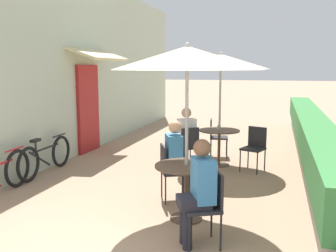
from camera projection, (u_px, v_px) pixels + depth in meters
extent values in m
cube|color=#B2C1AD|center=(93.00, 65.00, 9.53)|extent=(0.24, 12.06, 4.20)
cube|color=maroon|center=(88.00, 109.00, 9.08)|extent=(0.08, 0.96, 2.10)
cube|color=beige|center=(98.00, 54.00, 8.79)|extent=(0.78, 1.80, 0.30)
cube|color=gray|center=(310.00, 151.00, 8.25)|extent=(0.44, 11.06, 0.45)
cube|color=#387A3D|center=(311.00, 128.00, 8.17)|extent=(0.60, 10.51, 0.56)
cylinder|color=brown|center=(186.00, 218.00, 5.09)|extent=(0.44, 0.44, 0.02)
cylinder|color=brown|center=(186.00, 192.00, 5.03)|extent=(0.06, 0.06, 0.73)
cylinder|color=brown|center=(186.00, 166.00, 4.97)|extent=(0.85, 0.85, 0.02)
cylinder|color=#B7B7BC|center=(187.00, 137.00, 4.91)|extent=(0.04, 0.04, 2.26)
cone|color=beige|center=(187.00, 58.00, 4.75)|extent=(1.95, 1.95, 0.30)
sphere|color=#B7B7BC|center=(187.00, 45.00, 4.73)|extent=(0.07, 0.07, 0.07)
cube|color=#232328|center=(175.00, 172.00, 5.76)|extent=(0.54, 0.54, 0.04)
cube|color=#232328|center=(163.00, 159.00, 5.69)|extent=(0.20, 0.35, 0.42)
cylinder|color=#232328|center=(189.00, 189.00, 5.65)|extent=(0.02, 0.02, 0.45)
cylinder|color=#232328|center=(184.00, 182.00, 6.00)|extent=(0.02, 0.02, 0.45)
cylinder|color=#232328|center=(166.00, 190.00, 5.59)|extent=(0.02, 0.02, 0.45)
cylinder|color=#232328|center=(162.00, 183.00, 5.94)|extent=(0.02, 0.02, 0.45)
cylinder|color=#23232D|center=(187.00, 186.00, 5.75)|extent=(0.11, 0.11, 0.47)
cylinder|color=#23232D|center=(185.00, 183.00, 5.90)|extent=(0.11, 0.11, 0.47)
cube|color=#23232D|center=(181.00, 166.00, 5.76)|extent=(0.46, 0.43, 0.12)
cube|color=teal|center=(174.00, 151.00, 5.71)|extent=(0.35, 0.40, 0.50)
sphere|color=tan|center=(175.00, 127.00, 5.65)|extent=(0.20, 0.20, 0.20)
cube|color=#232328|center=(201.00, 208.00, 4.28)|extent=(0.54, 0.54, 0.04)
cube|color=#232328|center=(217.00, 189.00, 4.28)|extent=(0.20, 0.35, 0.42)
cylinder|color=#232328|center=(182.00, 221.00, 4.45)|extent=(0.02, 0.02, 0.45)
cylinder|color=#232328|center=(189.00, 234.00, 4.10)|extent=(0.02, 0.02, 0.45)
cylinder|color=#232328|center=(211.00, 219.00, 4.52)|extent=(0.02, 0.02, 0.45)
cylinder|color=#232328|center=(221.00, 232.00, 4.17)|extent=(0.02, 0.02, 0.45)
cylinder|color=#23232D|center=(184.00, 224.00, 4.36)|extent=(0.11, 0.11, 0.47)
cylinder|color=#23232D|center=(187.00, 230.00, 4.20)|extent=(0.11, 0.11, 0.47)
cube|color=#23232D|center=(194.00, 202.00, 4.25)|extent=(0.46, 0.43, 0.12)
cube|color=teal|center=(203.00, 180.00, 4.23)|extent=(0.35, 0.40, 0.50)
sphere|color=brown|center=(202.00, 148.00, 4.17)|extent=(0.20, 0.20, 0.20)
cylinder|color=brown|center=(219.00, 164.00, 7.90)|extent=(0.44, 0.44, 0.02)
cylinder|color=brown|center=(219.00, 148.00, 7.84)|extent=(0.06, 0.06, 0.73)
cylinder|color=brown|center=(219.00, 130.00, 7.79)|extent=(0.85, 0.85, 0.02)
cylinder|color=#B7B7BC|center=(220.00, 112.00, 7.73)|extent=(0.04, 0.04, 2.26)
cone|color=beige|center=(221.00, 62.00, 7.57)|extent=(1.95, 1.95, 0.30)
sphere|color=#B7B7BC|center=(221.00, 54.00, 7.54)|extent=(0.07, 0.07, 0.07)
cube|color=#232328|center=(253.00, 149.00, 7.37)|extent=(0.52, 0.52, 0.04)
cube|color=#232328|center=(257.00, 137.00, 7.49)|extent=(0.37, 0.16, 0.42)
cylinder|color=#232328|center=(240.00, 160.00, 7.38)|extent=(0.02, 0.02, 0.45)
cylinder|color=#232328|center=(257.00, 163.00, 7.16)|extent=(0.02, 0.02, 0.45)
cylinder|color=#232328|center=(248.00, 157.00, 7.66)|extent=(0.02, 0.02, 0.45)
cylinder|color=#232328|center=(265.00, 160.00, 7.44)|extent=(0.02, 0.02, 0.45)
cube|color=#232328|center=(219.00, 138.00, 8.58)|extent=(0.46, 0.46, 0.04)
cube|color=#232328|center=(211.00, 128.00, 8.57)|extent=(0.09, 0.38, 0.42)
cylinder|color=#232328|center=(227.00, 149.00, 8.42)|extent=(0.02, 0.02, 0.45)
cylinder|color=#232328|center=(226.00, 146.00, 8.77)|extent=(0.02, 0.02, 0.45)
cylinder|color=#232328|center=(211.00, 149.00, 8.46)|extent=(0.02, 0.02, 0.45)
cylinder|color=#232328|center=(211.00, 145.00, 8.81)|extent=(0.02, 0.02, 0.45)
cube|color=#232328|center=(186.00, 147.00, 7.54)|extent=(0.56, 0.56, 0.04)
cube|color=#232328|center=(190.00, 138.00, 7.34)|extent=(0.31, 0.26, 0.42)
cylinder|color=#232328|center=(190.00, 155.00, 7.81)|extent=(0.02, 0.02, 0.45)
cylinder|color=#232328|center=(174.00, 157.00, 7.68)|extent=(0.02, 0.02, 0.45)
cylinder|color=#232328|center=(198.00, 159.00, 7.48)|extent=(0.02, 0.02, 0.45)
cylinder|color=#232328|center=(182.00, 161.00, 7.35)|extent=(0.02, 0.02, 0.45)
cylinder|color=#23232D|center=(186.00, 155.00, 7.77)|extent=(0.11, 0.11, 0.47)
cylinder|color=#23232D|center=(179.00, 156.00, 7.71)|extent=(0.11, 0.11, 0.47)
cube|color=#23232D|center=(184.00, 142.00, 7.61)|extent=(0.46, 0.47, 0.12)
cube|color=white|center=(187.00, 131.00, 7.48)|extent=(0.40, 0.38, 0.50)
sphere|color=tan|center=(186.00, 113.00, 7.44)|extent=(0.20, 0.20, 0.20)
cylinder|color=white|center=(219.00, 127.00, 7.85)|extent=(0.07, 0.07, 0.09)
torus|color=black|center=(17.00, 168.00, 6.42)|extent=(0.09, 0.66, 0.66)
cylinder|color=#B21E1E|center=(14.00, 149.00, 6.32)|extent=(0.05, 0.46, 0.03)
torus|color=black|center=(61.00, 151.00, 7.75)|extent=(0.08, 0.65, 0.65)
torus|color=black|center=(28.00, 164.00, 6.68)|extent=(0.08, 0.65, 0.65)
cylinder|color=black|center=(45.00, 148.00, 7.19)|extent=(0.07, 0.87, 0.04)
cylinder|color=black|center=(40.00, 159.00, 7.02)|extent=(0.06, 0.64, 0.42)
cylinder|color=black|center=(36.00, 147.00, 6.88)|extent=(0.04, 0.04, 0.23)
cube|color=black|center=(35.00, 140.00, 6.86)|extent=(0.11, 0.22, 0.05)
cylinder|color=black|center=(59.00, 135.00, 7.65)|extent=(0.04, 0.46, 0.03)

